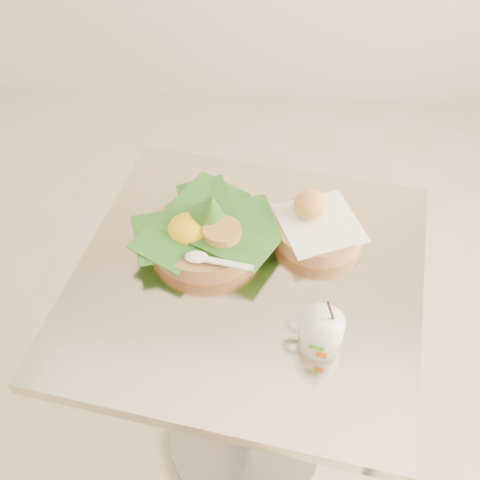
# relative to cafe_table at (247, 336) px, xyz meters

# --- Properties ---
(floor) EXTENTS (3.60, 3.60, 0.00)m
(floor) POSITION_rel_cafe_table_xyz_m (-0.12, 0.02, -0.53)
(floor) COLOR beige
(floor) RESTS_ON ground
(cafe_table) EXTENTS (0.81, 0.81, 0.75)m
(cafe_table) POSITION_rel_cafe_table_xyz_m (0.00, 0.00, 0.00)
(cafe_table) COLOR gray
(cafe_table) RESTS_ON floor
(rice_basket) EXTENTS (0.30, 0.30, 0.15)m
(rice_basket) POSITION_rel_cafe_table_xyz_m (-0.10, 0.08, 0.26)
(rice_basket) COLOR tan
(rice_basket) RESTS_ON cafe_table
(bread_basket) EXTENTS (0.21, 0.21, 0.10)m
(bread_basket) POSITION_rel_cafe_table_xyz_m (0.14, 0.12, 0.25)
(bread_basket) COLOR tan
(bread_basket) RESTS_ON cafe_table
(coffee_mug) EXTENTS (0.11, 0.09, 0.14)m
(coffee_mug) POSITION_rel_cafe_table_xyz_m (0.14, -0.16, 0.26)
(coffee_mug) COLOR white
(coffee_mug) RESTS_ON cafe_table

